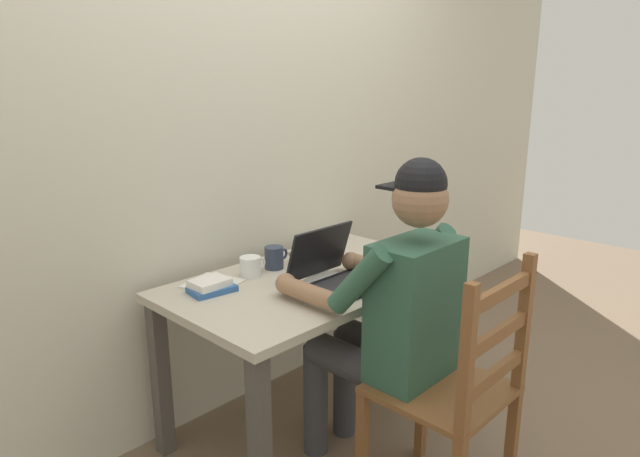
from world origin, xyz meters
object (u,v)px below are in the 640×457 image
desk (314,299)px  laptop (335,272)px  wooden_chair (454,393)px  book_stack_main (313,256)px  coffee_mug_dark (274,257)px  book_stack_side (211,286)px  computer_mouse (391,269)px  seated_person (390,309)px  coffee_mug_white (251,267)px

desk → laptop: bearing=-94.7°
wooden_chair → book_stack_main: wooden_chair is taller
coffee_mug_dark → book_stack_side: (-0.36, -0.04, -0.03)m
desk → computer_mouse: (0.26, -0.21, 0.12)m
desk → laptop: (-0.01, -0.13, 0.15)m
seated_person → book_stack_main: bearing=71.7°
laptop → book_stack_main: (0.16, 0.28, -0.03)m
wooden_chair → book_stack_side: 0.98m
seated_person → laptop: seated_person is taller
desk → coffee_mug_white: (-0.19, 0.19, 0.14)m
desk → coffee_mug_white: coffee_mug_white is taller
coffee_mug_dark → book_stack_side: size_ratio=0.65×
wooden_chair → book_stack_side: (-0.36, 0.88, 0.26)m
desk → seated_person: 0.44m
book_stack_main → coffee_mug_dark: bearing=166.1°
computer_mouse → book_stack_main: (-0.11, 0.36, 0.01)m
computer_mouse → coffee_mug_white: bearing=138.2°
computer_mouse → book_stack_side: book_stack_side is taller
seated_person → wooden_chair: bearing=-90.0°
laptop → book_stack_side: 0.49m
desk → laptop: laptop is taller
seated_person → book_stack_main: (0.19, 0.58, 0.03)m
wooden_chair → laptop: size_ratio=2.90×
seated_person → book_stack_side: 0.70m
desk → computer_mouse: computer_mouse is taller
desk → coffee_mug_white: bearing=134.7°
laptop → computer_mouse: size_ratio=3.30×
laptop → book_stack_main: laptop is taller
wooden_chair → computer_mouse: wooden_chair is taller
coffee_mug_white → book_stack_side: coffee_mug_white is taller
coffee_mug_dark → book_stack_side: 0.37m
laptop → computer_mouse: (0.27, -0.08, -0.04)m
seated_person → book_stack_main: size_ratio=6.18×
wooden_chair → coffee_mug_dark: 0.96m
desk → wooden_chair: (-0.04, -0.71, -0.13)m
laptop → coffee_mug_dark: laptop is taller
coffee_mug_dark → wooden_chair: bearing=-89.9°
laptop → coffee_mug_white: (-0.17, 0.32, -0.01)m
laptop → book_stack_side: laptop is taller
desk → coffee_mug_dark: 0.25m
book_stack_main → desk: bearing=-135.4°
seated_person → book_stack_main: seated_person is taller
computer_mouse → book_stack_main: size_ratio=0.49×
seated_person → book_stack_side: seated_person is taller
coffee_mug_dark → coffee_mug_white: bearing=-175.7°
wooden_chair → book_stack_side: bearing=112.6°
wooden_chair → book_stack_main: bearing=77.4°
computer_mouse → book_stack_side: 0.76m
book_stack_side → coffee_mug_white: bearing=6.6°
computer_mouse → book_stack_side: size_ratio=0.54×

